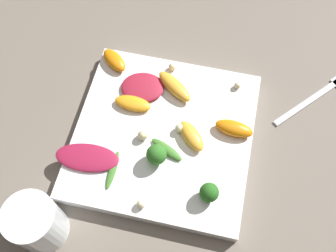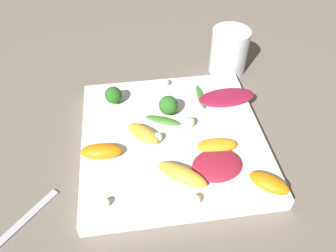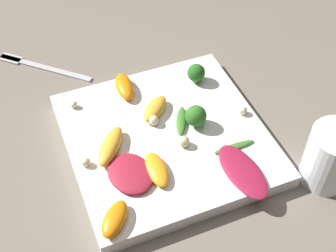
# 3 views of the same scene
# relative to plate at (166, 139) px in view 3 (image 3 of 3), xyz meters

# --- Properties ---
(ground_plane) EXTENTS (2.40, 2.40, 0.00)m
(ground_plane) POSITION_rel_plate_xyz_m (0.00, 0.00, -0.01)
(ground_plane) COLOR #6B6056
(plate) EXTENTS (0.30, 0.30, 0.02)m
(plate) POSITION_rel_plate_xyz_m (0.00, 0.00, 0.00)
(plate) COLOR white
(plate) RESTS_ON ground_plane
(drinking_glass) EXTENTS (0.08, 0.08, 0.09)m
(drinking_glass) POSITION_rel_plate_xyz_m (0.20, -0.15, 0.03)
(drinking_glass) COLOR white
(drinking_glass) RESTS_ON ground_plane
(fork) EXTENTS (0.15, 0.14, 0.01)m
(fork) POSITION_rel_plate_xyz_m (-0.16, 0.27, -0.01)
(fork) COLOR #B2B2B7
(fork) RESTS_ON ground_plane
(radicchio_leaf_0) EXTENTS (0.06, 0.11, 0.01)m
(radicchio_leaf_0) POSITION_rel_plate_xyz_m (0.07, -0.11, 0.02)
(radicchio_leaf_0) COLOR maroon
(radicchio_leaf_0) RESTS_ON plate
(radicchio_leaf_1) EXTENTS (0.08, 0.09, 0.01)m
(radicchio_leaf_1) POSITION_rel_plate_xyz_m (-0.08, -0.06, 0.02)
(radicchio_leaf_1) COLOR maroon
(radicchio_leaf_1) RESTS_ON plate
(orange_segment_0) EXTENTS (0.07, 0.08, 0.02)m
(orange_segment_0) POSITION_rel_plate_xyz_m (-0.09, 0.00, 0.02)
(orange_segment_0) COLOR #FCAD33
(orange_segment_0) RESTS_ON plate
(orange_segment_1) EXTENTS (0.03, 0.07, 0.01)m
(orange_segment_1) POSITION_rel_plate_xyz_m (-0.04, -0.06, 0.02)
(orange_segment_1) COLOR orange
(orange_segment_1) RESTS_ON plate
(orange_segment_2) EXTENTS (0.03, 0.07, 0.02)m
(orange_segment_2) POSITION_rel_plate_xyz_m (-0.03, 0.12, 0.02)
(orange_segment_2) COLOR orange
(orange_segment_2) RESTS_ON plate
(orange_segment_3) EXTENTS (0.06, 0.06, 0.02)m
(orange_segment_3) POSITION_rel_plate_xyz_m (-0.12, -0.12, 0.02)
(orange_segment_3) COLOR orange
(orange_segment_3) RESTS_ON plate
(orange_segment_4) EXTENTS (0.06, 0.06, 0.02)m
(orange_segment_4) POSITION_rel_plate_xyz_m (0.00, 0.05, 0.02)
(orange_segment_4) COLOR #FCAD33
(orange_segment_4) RESTS_ON plate
(broccoli_floret_0) EXTENTS (0.03, 0.03, 0.03)m
(broccoli_floret_0) POSITION_rel_plate_xyz_m (0.09, 0.09, 0.03)
(broccoli_floret_0) COLOR #7A9E51
(broccoli_floret_0) RESTS_ON plate
(broccoli_floret_1) EXTENTS (0.03, 0.03, 0.04)m
(broccoli_floret_1) POSITION_rel_plate_xyz_m (0.05, 0.00, 0.03)
(broccoli_floret_1) COLOR #7A9E51
(broccoli_floret_1) RESTS_ON plate
(arugula_sprig_0) EXTENTS (0.04, 0.06, 0.01)m
(arugula_sprig_0) POSITION_rel_plate_xyz_m (0.03, 0.01, 0.02)
(arugula_sprig_0) COLOR #3D7528
(arugula_sprig_0) RESTS_ON plate
(arugula_sprig_1) EXTENTS (0.07, 0.01, 0.01)m
(arugula_sprig_1) POSITION_rel_plate_xyz_m (0.08, -0.07, 0.01)
(arugula_sprig_1) COLOR #3D7528
(arugula_sprig_1) RESTS_ON plate
(macadamia_nut_0) EXTENTS (0.01, 0.01, 0.01)m
(macadamia_nut_0) POSITION_rel_plate_xyz_m (0.13, -0.01, 0.02)
(macadamia_nut_0) COLOR beige
(macadamia_nut_0) RESTS_ON plate
(macadamia_nut_1) EXTENTS (0.02, 0.02, 0.02)m
(macadamia_nut_1) POSITION_rel_plate_xyz_m (0.02, -0.03, 0.02)
(macadamia_nut_1) COLOR beige
(macadamia_nut_1) RESTS_ON plate
(macadamia_nut_2) EXTENTS (0.01, 0.01, 0.01)m
(macadamia_nut_2) POSITION_rel_plate_xyz_m (-0.12, 0.11, 0.02)
(macadamia_nut_2) COLOR beige
(macadamia_nut_2) RESTS_ON plate
(macadamia_nut_3) EXTENTS (0.01, 0.01, 0.01)m
(macadamia_nut_3) POSITION_rel_plate_xyz_m (-0.13, -0.01, 0.02)
(macadamia_nut_3) COLOR beige
(macadamia_nut_3) RESTS_ON plate
(macadamia_nut_4) EXTENTS (0.02, 0.02, 0.02)m
(macadamia_nut_4) POSITION_rel_plate_xyz_m (-0.01, 0.03, 0.02)
(macadamia_nut_4) COLOR beige
(macadamia_nut_4) RESTS_ON plate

